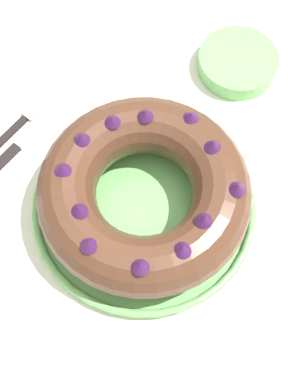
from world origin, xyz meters
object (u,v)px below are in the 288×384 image
(serving_dish, at_px, (144,206))
(fork, at_px, (14,129))
(cake_knife, at_px, (16,148))
(bundt_cake, at_px, (144,192))
(side_bowl, at_px, (238,63))

(serving_dish, distance_m, fork, 0.26)
(serving_dish, bearing_deg, cake_knife, -168.53)
(bundt_cake, relative_size, cake_knife, 1.66)
(fork, bearing_deg, cake_knife, -41.96)
(fork, relative_size, cake_knife, 1.09)
(fork, height_order, cake_knife, cake_knife)
(serving_dish, height_order, side_bowl, side_bowl)
(bundt_cake, bearing_deg, side_bowl, 97.17)
(cake_knife, distance_m, side_bowl, 0.41)
(bundt_cake, height_order, cake_knife, bundt_cake)
(bundt_cake, distance_m, side_bowl, 0.32)
(serving_dish, distance_m, bundt_cake, 0.06)
(bundt_cake, xyz_separation_m, side_bowl, (-0.04, 0.32, -0.05))
(serving_dish, relative_size, cake_knife, 1.83)
(serving_dish, height_order, fork, serving_dish)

